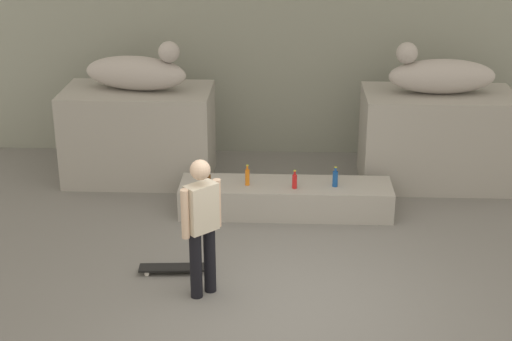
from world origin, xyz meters
name	(u,v)px	position (x,y,z in m)	size (l,w,h in m)	color
ground_plane	(284,306)	(0.00, 0.00, 0.00)	(40.00, 40.00, 0.00)	slate
pedestal_left	(139,134)	(-2.31, 3.78, 0.72)	(2.28, 1.26, 1.45)	#A39E93
pedestal_right	(436,138)	(2.31, 3.78, 0.72)	(2.28, 1.26, 1.45)	#A39E93
statue_reclining_left	(138,72)	(-2.27, 3.77, 1.73)	(1.68, 0.86, 0.78)	#B2A9A1
statue_reclining_right	(440,75)	(2.27, 3.77, 1.73)	(1.63, 0.65, 0.78)	#B2A9A1
ledge_block	(286,198)	(0.00, 2.53, 0.22)	(3.01, 0.75, 0.44)	#A39E93
skater	(202,222)	(-0.94, 0.24, 0.92)	(0.42, 0.40, 1.67)	black
skateboard	(172,268)	(-1.38, 0.72, 0.06)	(0.81, 0.25, 0.08)	black
bottle_blue	(335,178)	(0.69, 2.48, 0.56)	(0.08, 0.08, 0.29)	#194C99
bottle_orange	(247,177)	(-0.54, 2.47, 0.57)	(0.06, 0.06, 0.30)	orange
bottle_red	(295,181)	(0.12, 2.39, 0.55)	(0.07, 0.07, 0.27)	red
bottle_brown	(209,181)	(-1.07, 2.31, 0.56)	(0.06, 0.06, 0.28)	#593314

